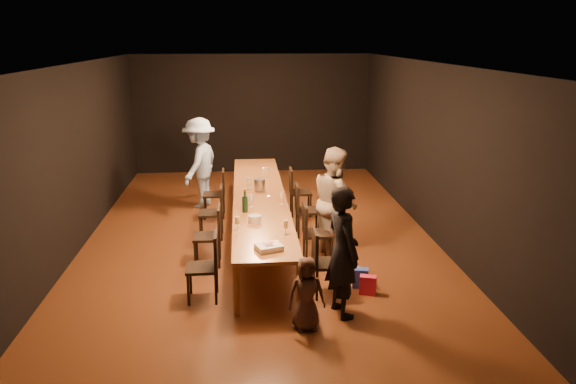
{
  "coord_description": "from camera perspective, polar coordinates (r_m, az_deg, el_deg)",
  "views": [
    {
      "loc": [
        -0.29,
        -9.39,
        3.43
      ],
      "look_at": [
        0.44,
        -0.71,
        1.0
      ],
      "focal_mm": 35.0,
      "sensor_mm": 36.0,
      "label": 1
    }
  ],
  "objects": [
    {
      "name": "woman_birthday",
      "position": [
        7.04,
        5.58,
        -6.05
      ],
      "size": [
        0.56,
        0.7,
        1.69
      ],
      "primitive_type": "imported",
      "rotation": [
        0.0,
        0.0,
        1.86
      ],
      "color": "black",
      "rests_on": "ground"
    },
    {
      "name": "birthday_cake",
      "position": [
        7.3,
        -1.96,
        -5.64
      ],
      "size": [
        0.39,
        0.35,
        0.08
      ],
      "rotation": [
        0.0,
        0.0,
        0.35
      ],
      "color": "white",
      "rests_on": "table"
    },
    {
      "name": "tealight_mid",
      "position": [
        9.61,
        -1.99,
        -0.51
      ],
      "size": [
        0.05,
        0.05,
        0.03
      ],
      "primitive_type": "cylinder",
      "color": "#B2B7B2",
      "rests_on": "table"
    },
    {
      "name": "wineglass_4",
      "position": [
        10.2,
        -4.0,
        0.92
      ],
      "size": [
        0.06,
        0.06,
        0.21
      ],
      "primitive_type": null,
      "color": "silver",
      "rests_on": "table"
    },
    {
      "name": "chair_left_1",
      "position": [
        8.73,
        -8.22,
        -4.44
      ],
      "size": [
        0.42,
        0.42,
        0.93
      ],
      "primitive_type": null,
      "rotation": [
        0.0,
        0.0,
        1.57
      ],
      "color": "black",
      "rests_on": "ground"
    },
    {
      "name": "table",
      "position": [
        9.78,
        -2.91,
        -0.63
      ],
      "size": [
        0.9,
        6.0,
        0.75
      ],
      "color": "brown",
      "rests_on": "ground"
    },
    {
      "name": "man_blue",
      "position": [
        11.6,
        -8.95,
        2.93
      ],
      "size": [
        1.05,
        1.36,
        1.85
      ],
      "primitive_type": "imported",
      "rotation": [
        0.0,
        0.0,
        -1.92
      ],
      "color": "#9BC2F0",
      "rests_on": "ground"
    },
    {
      "name": "wineglass_0",
      "position": [
        8.02,
        -5.16,
        -3.22
      ],
      "size": [
        0.06,
        0.06,
        0.21
      ],
      "primitive_type": null,
      "color": "beige",
      "rests_on": "table"
    },
    {
      "name": "chair_right_0",
      "position": [
        7.68,
        4.15,
        -7.17
      ],
      "size": [
        0.42,
        0.42,
        0.93
      ],
      "primitive_type": null,
      "rotation": [
        0.0,
        0.0,
        -1.57
      ],
      "color": "black",
      "rests_on": "ground"
    },
    {
      "name": "chair_right_2",
      "position": [
        9.91,
        2.02,
        -1.82
      ],
      "size": [
        0.42,
        0.42,
        0.93
      ],
      "primitive_type": null,
      "rotation": [
        0.0,
        0.0,
        -1.57
      ],
      "color": "black",
      "rests_on": "ground"
    },
    {
      "name": "chair_left_2",
      "position": [
        9.86,
        -7.84,
        -2.06
      ],
      "size": [
        0.42,
        0.42,
        0.93
      ],
      "primitive_type": null,
      "rotation": [
        0.0,
        0.0,
        1.57
      ],
      "color": "black",
      "rests_on": "ground"
    },
    {
      "name": "ground",
      "position": [
        10.0,
        -2.86,
        -4.49
      ],
      "size": [
        10.0,
        10.0,
        0.0
      ],
      "primitive_type": "plane",
      "color": "#4B2612",
      "rests_on": "ground"
    },
    {
      "name": "room_shell",
      "position": [
        9.49,
        -3.03,
        7.37
      ],
      "size": [
        6.04,
        10.04,
        3.02
      ],
      "color": "black",
      "rests_on": "ground"
    },
    {
      "name": "gift_bag_blue",
      "position": [
        8.07,
        7.36,
        -8.63
      ],
      "size": [
        0.25,
        0.19,
        0.27
      ],
      "primitive_type": "cube",
      "rotation": [
        0.0,
        0.0,
        -0.23
      ],
      "color": "#2948B3",
      "rests_on": "ground"
    },
    {
      "name": "plate_stack",
      "position": [
        8.36,
        -3.41,
        -2.75
      ],
      "size": [
        0.25,
        0.25,
        0.11
      ],
      "primitive_type": "cylinder",
      "rotation": [
        0.0,
        0.0,
        0.36
      ],
      "color": "silver",
      "rests_on": "table"
    },
    {
      "name": "ice_bucket",
      "position": [
        10.03,
        -2.89,
        0.72
      ],
      "size": [
        0.2,
        0.2,
        0.22
      ],
      "primitive_type": "cylinder",
      "rotation": [
        0.0,
        0.0,
        -0.01
      ],
      "color": "#A8A8AC",
      "rests_on": "table"
    },
    {
      "name": "wineglass_5",
      "position": [
        10.94,
        -2.11,
        1.96
      ],
      "size": [
        0.06,
        0.06,
        0.21
      ],
      "primitive_type": null,
      "color": "silver",
      "rests_on": "table"
    },
    {
      "name": "chair_right_1",
      "position": [
        8.78,
        2.95,
        -4.16
      ],
      "size": [
        0.42,
        0.42,
        0.93
      ],
      "primitive_type": null,
      "rotation": [
        0.0,
        0.0,
        -1.57
      ],
      "color": "black",
      "rests_on": "ground"
    },
    {
      "name": "chair_left_3",
      "position": [
        11.01,
        -7.54,
        -0.17
      ],
      "size": [
        0.42,
        0.42,
        0.93
      ],
      "primitive_type": null,
      "rotation": [
        0.0,
        0.0,
        1.57
      ],
      "color": "black",
      "rests_on": "ground"
    },
    {
      "name": "wineglass_1",
      "position": [
        7.83,
        -0.26,
        -3.62
      ],
      "size": [
        0.06,
        0.06,
        0.21
      ],
      "primitive_type": null,
      "color": "beige",
      "rests_on": "table"
    },
    {
      "name": "wineglass_2",
      "position": [
        9.1,
        -3.78,
        -0.89
      ],
      "size": [
        0.06,
        0.06,
        0.21
      ],
      "primitive_type": null,
      "color": "silver",
      "rests_on": "table"
    },
    {
      "name": "gift_bag_red",
      "position": [
        7.87,
        8.12,
        -9.33
      ],
      "size": [
        0.25,
        0.19,
        0.27
      ],
      "primitive_type": "cube",
      "rotation": [
        0.0,
        0.0,
        -0.32
      ],
      "color": "#D41F49",
      "rests_on": "ground"
    },
    {
      "name": "tealight_near",
      "position": [
        7.53,
        -1.14,
        -5.14
      ],
      "size": [
        0.05,
        0.05,
        0.03
      ],
      "primitive_type": "cylinder",
      "color": "#B2B7B2",
      "rests_on": "table"
    },
    {
      "name": "wineglass_3",
      "position": [
        9.23,
        -0.65,
        -0.62
      ],
      "size": [
        0.06,
        0.06,
        0.21
      ],
      "primitive_type": null,
      "color": "beige",
      "rests_on": "table"
    },
    {
      "name": "child",
      "position": [
        6.81,
        1.88,
        -10.28
      ],
      "size": [
        0.47,
        0.33,
        0.92
      ],
      "primitive_type": "imported",
      "rotation": [
        0.0,
        0.0,
        0.08
      ],
      "color": "#402B24",
      "rests_on": "ground"
    },
    {
      "name": "woman_tan",
      "position": [
        9.01,
        4.8,
        -0.93
      ],
      "size": [
        0.78,
        0.94,
        1.75
      ],
      "primitive_type": "imported",
      "rotation": [
        0.0,
        0.0,
        1.71
      ],
      "color": "tan",
      "rests_on": "ground"
    },
    {
      "name": "chair_left_0",
      "position": [
        7.61,
        -8.71,
        -7.52
      ],
      "size": [
        0.42,
        0.42,
        0.93
      ],
      "primitive_type": null,
      "rotation": [
        0.0,
        0.0,
        1.57
      ],
      "color": "black",
      "rests_on": "ground"
    },
    {
      "name": "champagne_bottle",
      "position": [
        8.81,
        -4.4,
        -0.88
      ],
      "size": [
        0.1,
        0.1,
        0.38
      ],
      "primitive_type": null,
      "rotation": [
        0.0,
        0.0,
        -0.15
      ],
      "color": "black",
      "rests_on": "table"
    },
    {
      "name": "tealight_far",
      "position": [
        11.67,
        -2.52,
        2.38
      ],
      "size": [
        0.05,
        0.05,
        0.03
      ],
      "primitive_type": "cylinder",
      "color": "#B2B7B2",
      "rests_on": "table"
    },
    {
      "name": "chair_right_3",
      "position": [
        11.05,
        1.29,
        0.03
      ],
      "size": [
        0.42,
        0.42,
        0.93
      ],
      "primitive_type": null,
      "rotation": [
        0.0,
        0.0,
        -1.57
      ],
      "color": "black",
      "rests_on": "ground"
    }
  ]
}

